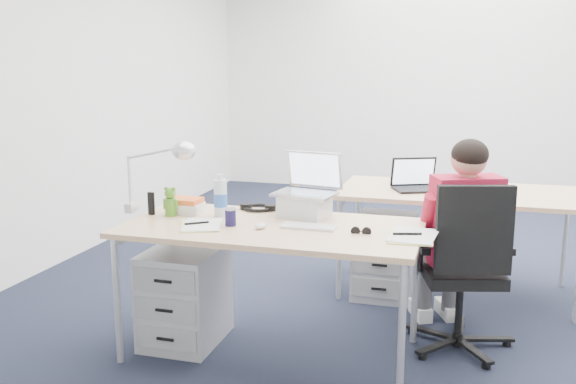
{
  "coord_description": "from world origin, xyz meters",
  "views": [
    {
      "loc": [
        0.15,
        -4.54,
        1.6
      ],
      "look_at": [
        -0.87,
        -1.02,
        0.85
      ],
      "focal_mm": 40.0,
      "sensor_mm": 36.0,
      "label": 1
    }
  ],
  "objects": [
    {
      "name": "cordless_phone",
      "position": [
        -1.61,
        -1.3,
        0.8
      ],
      "size": [
        0.04,
        0.03,
        0.13
      ],
      "primitive_type": "cube",
      "rotation": [
        0.0,
        0.0,
        -0.3
      ],
      "color": "black",
      "rests_on": "desk_near"
    },
    {
      "name": "room",
      "position": [
        0.0,
        0.0,
        1.71
      ],
      "size": [
        6.02,
        7.02,
        2.8
      ],
      "color": "white",
      "rests_on": "ground"
    },
    {
      "name": "water_bottle",
      "position": [
        -1.2,
        -1.23,
        0.85
      ],
      "size": [
        0.1,
        0.1,
        0.25
      ],
      "primitive_type": "cylinder",
      "rotation": [
        0.0,
        0.0,
        -0.39
      ],
      "color": "silver",
      "rests_on": "desk_near"
    },
    {
      "name": "drawer_pedestal_far",
      "position": [
        -0.39,
        -0.24,
        0.28
      ],
      "size": [
        0.4,
        0.5,
        0.55
      ],
      "primitive_type": "cube",
      "color": "#B0B2B6",
      "rests_on": "ground"
    },
    {
      "name": "headphones",
      "position": [
        -1.05,
        -1.02,
        0.75
      ],
      "size": [
        0.24,
        0.19,
        0.04
      ],
      "primitive_type": null,
      "rotation": [
        0.0,
        0.0,
        0.06
      ],
      "color": "black",
      "rests_on": "desk_near"
    },
    {
      "name": "far_papers",
      "position": [
        -0.07,
        0.15,
        0.73
      ],
      "size": [
        0.25,
        0.35,
        0.01
      ],
      "primitive_type": "cube",
      "rotation": [
        0.0,
        0.0,
        0.03
      ],
      "color": "white",
      "rests_on": "desk_far"
    },
    {
      "name": "book_stack",
      "position": [
        -1.43,
        -1.21,
        0.77
      ],
      "size": [
        0.21,
        0.16,
        0.09
      ],
      "primitive_type": "cube",
      "rotation": [
        0.0,
        0.0,
        -0.1
      ],
      "color": "silver",
      "rests_on": "desk_near"
    },
    {
      "name": "wireless_keyboard",
      "position": [
        -0.66,
        -1.34,
        0.74
      ],
      "size": [
        0.29,
        0.12,
        0.01
      ],
      "primitive_type": "cube",
      "rotation": [
        0.0,
        0.0,
        -0.0
      ],
      "color": "white",
      "rests_on": "desk_near"
    },
    {
      "name": "bear_figurine",
      "position": [
        -1.48,
        -1.3,
        0.82
      ],
      "size": [
        0.1,
        0.08,
        0.17
      ],
      "primitive_type": null,
      "rotation": [
        0.0,
        0.0,
        0.1
      ],
      "color": "#377920",
      "rests_on": "desk_near"
    },
    {
      "name": "can_koozie",
      "position": [
        -1.07,
        -1.41,
        0.78
      ],
      "size": [
        0.06,
        0.06,
        0.1
      ],
      "primitive_type": "cylinder",
      "rotation": [
        0.0,
        0.0,
        0.03
      ],
      "color": "#1B1645",
      "rests_on": "desk_near"
    },
    {
      "name": "sunglasses",
      "position": [
        -0.37,
        -1.38,
        0.74
      ],
      "size": [
        0.11,
        0.06,
        0.02
      ],
      "primitive_type": null,
      "rotation": [
        0.0,
        0.0,
        0.08
      ],
      "color": "black",
      "rests_on": "desk_near"
    },
    {
      "name": "desk_far",
      "position": [
        0.08,
        -0.09,
        0.68
      ],
      "size": [
        1.6,
        0.8,
        0.73
      ],
      "color": "tan",
      "rests_on": "ground"
    },
    {
      "name": "papers_right",
      "position": [
        -0.12,
        -1.38,
        0.74
      ],
      "size": [
        0.23,
        0.32,
        0.01
      ],
      "primitive_type": "cube",
      "rotation": [
        0.0,
        0.0,
        -0.03
      ],
      "color": "#E6F08B",
      "rests_on": "desk_near"
    },
    {
      "name": "far_cup",
      "position": [
        0.3,
        0.13,
        0.78
      ],
      "size": [
        0.07,
        0.07,
        0.09
      ],
      "primitive_type": "cylinder",
      "rotation": [
        0.0,
        0.0,
        -0.03
      ],
      "color": "white",
      "rests_on": "desk_far"
    },
    {
      "name": "floor",
      "position": [
        0.0,
        0.0,
        0.0
      ],
      "size": [
        7.0,
        7.0,
        0.0
      ],
      "primitive_type": "plane",
      "color": "black",
      "rests_on": "ground"
    },
    {
      "name": "dark_laptop",
      "position": [
        -0.19,
        -0.16,
        0.84
      ],
      "size": [
        0.41,
        0.41,
        0.23
      ],
      "primitive_type": null,
      "rotation": [
        0.0,
        0.0,
        0.42
      ],
      "color": "black",
      "rests_on": "desk_far"
    },
    {
      "name": "desk_lamp",
      "position": [
        -1.62,
        -1.28,
        0.96
      ],
      "size": [
        0.41,
        0.2,
        0.45
      ],
      "primitive_type": null,
      "rotation": [
        0.0,
        0.0,
        -0.14
      ],
      "color": "silver",
      "rests_on": "desk_near"
    },
    {
      "name": "papers_left",
      "position": [
        -1.23,
        -1.46,
        0.73
      ],
      "size": [
        0.28,
        0.33,
        0.01
      ],
      "primitive_type": "cube",
      "rotation": [
        0.0,
        0.0,
        0.35
      ],
      "color": "#E6F08B",
      "rests_on": "desk_near"
    },
    {
      "name": "computer_mouse",
      "position": [
        -0.9,
        -1.43,
        0.74
      ],
      "size": [
        0.07,
        0.09,
        0.03
      ],
      "primitive_type": "ellipsoid",
      "rotation": [
        0.0,
        0.0,
        -0.25
      ],
      "color": "white",
      "rests_on": "desk_near"
    },
    {
      "name": "seated_person",
      "position": [
        0.09,
        -0.86,
        0.59
      ],
      "size": [
        0.54,
        0.72,
        1.18
      ],
      "rotation": [
        0.0,
        0.0,
        0.4
      ],
      "color": "#B61A37",
      "rests_on": "ground"
    },
    {
      "name": "drawer_pedestal_near",
      "position": [
        -1.39,
        -1.34,
        0.28
      ],
      "size": [
        0.4,
        0.5,
        0.55
      ],
      "primitive_type": "cube",
      "color": "#B0B2B6",
      "rests_on": "ground"
    },
    {
      "name": "office_chair",
      "position": [
        0.14,
        -1.02,
        0.28
      ],
      "size": [
        0.76,
        0.76,
        0.98
      ],
      "rotation": [
        0.0,
        0.0,
        0.27
      ],
      "color": "black",
      "rests_on": "ground"
    },
    {
      "name": "desk_near",
      "position": [
        -0.87,
        -1.35,
        0.68
      ],
      "size": [
        1.6,
        0.8,
        0.73
      ],
      "color": "tan",
      "rests_on": "ground"
    },
    {
      "name": "silver_laptop",
      "position": [
        -0.75,
        -1.1,
        0.91
      ],
      "size": [
        0.38,
        0.32,
        0.36
      ],
      "primitive_type": null,
      "rotation": [
        0.0,
        0.0,
        -0.17
      ],
      "color": "silver",
      "rests_on": "desk_near"
    }
  ]
}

